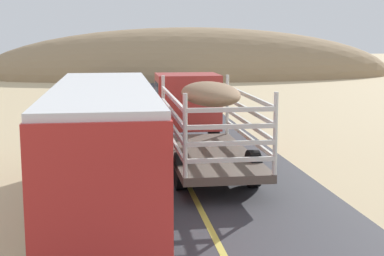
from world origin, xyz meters
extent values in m
cube|color=#B2332D|center=(0.81, 16.87, 1.82)|extent=(2.50, 2.20, 2.20)
cube|color=#192333|center=(0.81, 16.87, 2.27)|extent=(2.53, 1.54, 0.70)
cube|color=brown|center=(0.81, 11.47, 0.72)|extent=(2.50, 6.40, 0.24)
cylinder|color=silver|center=(-0.38, 14.61, 1.94)|extent=(0.12, 0.12, 2.20)
cylinder|color=silver|center=(2.00, 14.61, 1.94)|extent=(0.12, 0.12, 2.20)
cylinder|color=silver|center=(-0.38, 8.33, 1.94)|extent=(0.12, 0.12, 2.20)
cylinder|color=silver|center=(2.00, 8.33, 1.94)|extent=(0.12, 0.12, 2.20)
cube|color=silver|center=(-0.40, 11.47, 1.28)|extent=(0.08, 6.30, 0.12)
cube|color=silver|center=(2.02, 11.47, 1.28)|extent=(0.08, 6.30, 0.12)
cube|color=silver|center=(0.81, 8.31, 1.28)|extent=(2.40, 0.08, 0.12)
cube|color=silver|center=(-0.40, 11.47, 1.72)|extent=(0.08, 6.30, 0.12)
cube|color=silver|center=(2.02, 11.47, 1.72)|extent=(0.08, 6.30, 0.12)
cube|color=silver|center=(0.81, 8.31, 1.72)|extent=(2.40, 0.08, 0.12)
cube|color=silver|center=(-0.40, 11.47, 2.16)|extent=(0.08, 6.30, 0.12)
cube|color=silver|center=(2.02, 11.47, 2.16)|extent=(0.08, 6.30, 0.12)
cube|color=silver|center=(0.81, 8.31, 2.16)|extent=(2.40, 0.08, 0.12)
cube|color=silver|center=(-0.40, 11.47, 2.60)|extent=(0.08, 6.30, 0.12)
cube|color=silver|center=(2.02, 11.47, 2.60)|extent=(0.08, 6.30, 0.12)
cube|color=silver|center=(0.81, 8.31, 2.60)|extent=(2.40, 0.08, 0.12)
ellipsoid|color=#8C6B4C|center=(0.81, 11.47, 2.69)|extent=(1.75, 3.84, 0.70)
cylinder|color=black|center=(-0.28, 16.87, 0.57)|extent=(0.32, 1.10, 1.10)
cylinder|color=black|center=(1.90, 16.87, 0.57)|extent=(0.32, 1.10, 1.10)
cylinder|color=black|center=(-0.28, 10.19, 0.57)|extent=(0.32, 1.10, 1.10)
cylinder|color=black|center=(1.90, 10.19, 0.57)|extent=(0.32, 1.10, 1.10)
cube|color=red|center=(-2.44, 8.55, 1.72)|extent=(2.50, 10.00, 2.70)
cube|color=white|center=(-2.44, 8.55, 3.15)|extent=(2.45, 9.80, 0.16)
cube|color=#192333|center=(-2.44, 8.55, 2.19)|extent=(2.54, 9.20, 0.80)
cube|color=silver|center=(-2.44, 8.55, 0.57)|extent=(2.53, 9.80, 0.36)
cylinder|color=black|center=(-3.54, 11.80, 0.52)|extent=(0.30, 1.00, 1.00)
cylinder|color=black|center=(-1.34, 11.80, 0.52)|extent=(0.30, 1.00, 1.00)
cylinder|color=black|center=(-3.54, 5.30, 0.52)|extent=(0.30, 1.00, 1.00)
cylinder|color=black|center=(-1.34, 5.30, 0.52)|extent=(0.30, 1.00, 1.00)
cube|color=silver|center=(1.12, 28.72, 0.53)|extent=(1.80, 4.40, 0.70)
cube|color=#192333|center=(1.12, 28.82, 1.18)|extent=(1.53, 2.20, 0.60)
cylinder|color=black|center=(0.33, 30.04, 0.35)|extent=(0.22, 0.66, 0.66)
cylinder|color=black|center=(1.91, 30.04, 0.35)|extent=(0.22, 0.66, 0.66)
cylinder|color=black|center=(0.33, 27.40, 0.35)|extent=(0.22, 0.66, 0.66)
cylinder|color=black|center=(1.91, 27.40, 0.35)|extent=(0.22, 0.66, 0.66)
ellipsoid|color=#997C5A|center=(6.38, 55.80, 0.00)|extent=(45.63, 19.03, 10.53)
camera|label=1|loc=(-2.18, -5.71, 4.51)|focal=52.66mm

